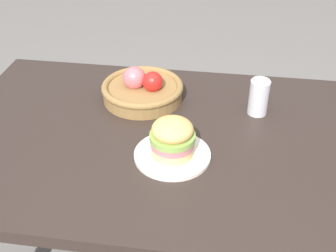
{
  "coord_description": "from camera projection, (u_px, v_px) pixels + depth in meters",
  "views": [
    {
      "loc": [
        0.18,
        -1.11,
        1.57
      ],
      "look_at": [
        0.02,
        -0.03,
        0.81
      ],
      "focal_mm": 46.84,
      "sensor_mm": 36.0,
      "label": 1
    }
  ],
  "objects": [
    {
      "name": "plate",
      "position": [
        172.0,
        155.0,
        1.3
      ],
      "size": [
        0.23,
        0.23,
        0.01
      ],
      "primitive_type": "cylinder",
      "color": "silver",
      "rests_on": "dining_table"
    },
    {
      "name": "fruit_basket",
      "position": [
        142.0,
        89.0,
        1.55
      ],
      "size": [
        0.29,
        0.29,
        0.12
      ],
      "color": "olive",
      "rests_on": "dining_table"
    },
    {
      "name": "sandwich",
      "position": [
        172.0,
        137.0,
        1.26
      ],
      "size": [
        0.13,
        0.13,
        0.12
      ],
      "color": "#E5BC75",
      "rests_on": "plate"
    },
    {
      "name": "soda_can",
      "position": [
        259.0,
        97.0,
        1.46
      ],
      "size": [
        0.07,
        0.07,
        0.13
      ],
      "color": "silver",
      "rests_on": "dining_table"
    },
    {
      "name": "dining_table",
      "position": [
        165.0,
        161.0,
        1.44
      ],
      "size": [
        1.4,
        0.9,
        0.75
      ],
      "color": "#2D231E",
      "rests_on": "ground_plane"
    }
  ]
}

